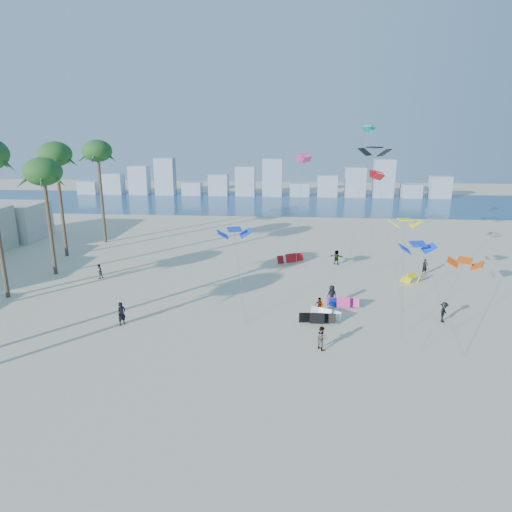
{
  "coord_description": "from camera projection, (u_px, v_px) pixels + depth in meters",
  "views": [
    {
      "loc": [
        6.03,
        -21.42,
        15.23
      ],
      "look_at": [
        3.0,
        16.0,
        4.5
      ],
      "focal_mm": 31.76,
      "sensor_mm": 36.0,
      "label": 1
    }
  ],
  "objects": [
    {
      "name": "kitesurfer_near",
      "position": [
        122.0,
        314.0,
        35.91
      ],
      "size": [
        0.78,
        0.83,
        1.91
      ],
      "primitive_type": "imported",
      "rotation": [
        0.0,
        0.0,
        0.93
      ],
      "color": "black",
      "rests_on": "ground"
    },
    {
      "name": "ground",
      "position": [
        179.0,
        411.0,
        25.18
      ],
      "size": [
        220.0,
        220.0,
        0.0
      ],
      "primitive_type": "plane",
      "color": "beige",
      "rests_on": "ground"
    },
    {
      "name": "kitesurfers_far",
      "position": [
        329.0,
        282.0,
        43.65
      ],
      "size": [
        34.96,
        16.59,
        1.83
      ],
      "color": "black",
      "rests_on": "ground"
    },
    {
      "name": "distant_skyline",
      "position": [
        261.0,
        182.0,
        103.02
      ],
      "size": [
        85.0,
        3.0,
        8.4
      ],
      "color": "#9EADBF",
      "rests_on": "ground"
    },
    {
      "name": "flying_kites",
      "position": [
        377.0,
        178.0,
        43.12
      ],
      "size": [
        33.46,
        27.28,
        15.89
      ],
      "color": "#0D3AEB",
      "rests_on": "ground"
    },
    {
      "name": "kitesurfer_mid",
      "position": [
        321.0,
        338.0,
        32.01
      ],
      "size": [
        1.02,
        1.06,
        1.72
      ],
      "primitive_type": "imported",
      "rotation": [
        0.0,
        0.0,
        2.21
      ],
      "color": "gray",
      "rests_on": "ground"
    },
    {
      "name": "grounded_kites",
      "position": [
        330.0,
        289.0,
        42.9
      ],
      "size": [
        15.59,
        18.56,
        1.1
      ],
      "color": "black",
      "rests_on": "ground"
    },
    {
      "name": "ocean",
      "position": [
        263.0,
        203.0,
        94.19
      ],
      "size": [
        220.0,
        220.0,
        0.0
      ],
      "primitive_type": "plane",
      "color": "navy",
      "rests_on": "ground"
    }
  ]
}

